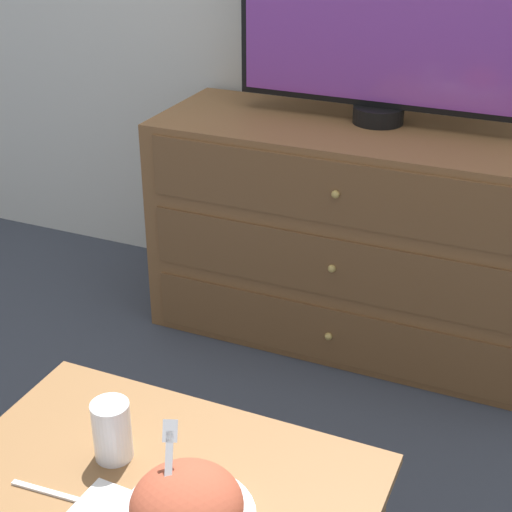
% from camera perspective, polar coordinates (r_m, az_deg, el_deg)
% --- Properties ---
extents(ground_plane, '(12.00, 12.00, 0.00)m').
position_cam_1_polar(ground_plane, '(2.92, 8.64, -2.81)').
color(ground_plane, '#383D47').
extents(dresser, '(1.28, 0.49, 0.71)m').
position_cam_1_polar(dresser, '(2.53, 7.28, 1.44)').
color(dresser, brown).
rests_on(dresser, ground_plane).
extents(tv, '(0.90, 0.16, 0.63)m').
position_cam_1_polar(tv, '(2.39, 9.44, 17.06)').
color(tv, black).
rests_on(tv, dresser).
extents(takeout_bowl, '(0.22, 0.22, 0.18)m').
position_cam_1_polar(takeout_bowl, '(1.33, -5.05, -18.01)').
color(takeout_bowl, silver).
rests_on(takeout_bowl, coffee_table).
extents(drink_cup, '(0.07, 0.07, 0.12)m').
position_cam_1_polar(drink_cup, '(1.47, -10.40, -12.59)').
color(drink_cup, white).
rests_on(drink_cup, coffee_table).
extents(knife, '(0.20, 0.02, 0.01)m').
position_cam_1_polar(knife, '(1.45, -13.97, -16.55)').
color(knife, white).
rests_on(knife, coffee_table).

